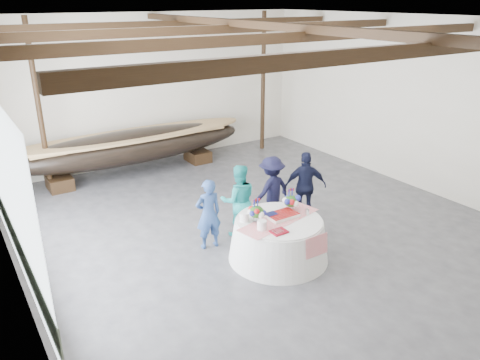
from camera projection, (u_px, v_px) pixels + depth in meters
floor at (267, 231)px, 10.47m from camera, size 10.00×12.00×0.01m
wall_back at (153, 89)px, 14.33m from camera, size 10.00×0.02×4.50m
wall_left at (5, 183)px, 7.11m from camera, size 0.02×12.00×4.50m
wall_right at (424, 106)px, 12.19m from camera, size 0.02×12.00×4.50m
ceiling at (272, 19)px, 8.83m from camera, size 10.00×12.00×0.01m
pavilion_structure at (247, 43)px, 9.68m from camera, size 9.80×11.76×4.50m
open_bay at (4, 187)px, 8.07m from camera, size 0.03×7.00×3.20m
longboat_display at (132, 146)px, 13.56m from camera, size 7.10×1.42×1.33m
banquet_table at (279, 239)px, 9.25m from camera, size 1.99×1.99×0.85m
tabletop_items at (274, 211)px, 9.14m from camera, size 1.91×1.00×0.40m
guest_woman_blue at (208, 214)px, 9.55m from camera, size 0.58×0.41×1.51m
guest_woman_teal at (239, 201)px, 10.05m from camera, size 0.96×0.87×1.62m
guest_man_left at (271, 190)px, 10.64m from camera, size 1.09×0.72×1.59m
guest_man_right at (305, 186)px, 10.80m from camera, size 1.03×0.83×1.64m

